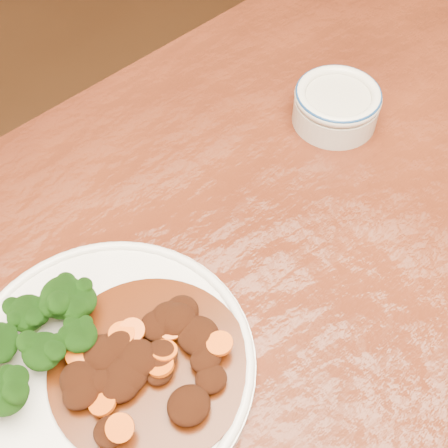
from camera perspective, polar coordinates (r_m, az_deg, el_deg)
dining_table at (r=0.71m, az=7.03°, el=-12.99°), size 1.60×1.07×0.75m
dinner_plate at (r=0.61m, az=-10.62°, el=-12.57°), size 0.28×0.28×0.02m
broccoli_florets at (r=0.61m, az=-16.42°, el=-9.49°), size 0.13×0.10×0.05m
mince_stew at (r=0.59m, az=-6.91°, el=-12.22°), size 0.19×0.19×0.03m
dip_bowl at (r=0.80m, az=10.25°, el=10.70°), size 0.11×0.11×0.05m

